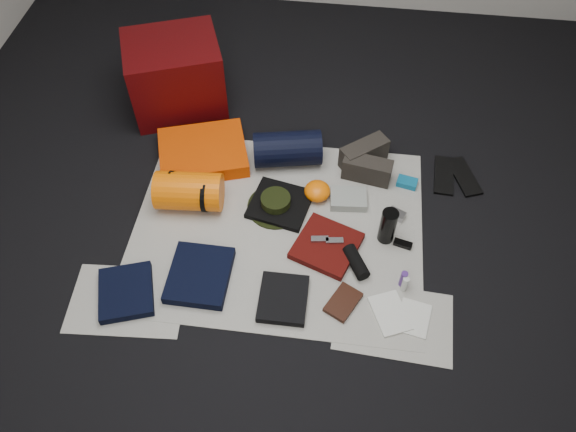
# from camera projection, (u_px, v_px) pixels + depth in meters

# --- Properties ---
(floor) EXTENTS (4.50, 4.50, 0.02)m
(floor) POSITION_uv_depth(u_px,v_px,m) (278.00, 229.00, 3.15)
(floor) COLOR black
(floor) RESTS_ON ground
(newspaper_mat) EXTENTS (1.60, 1.30, 0.01)m
(newspaper_mat) POSITION_uv_depth(u_px,v_px,m) (278.00, 228.00, 3.14)
(newspaper_mat) COLOR beige
(newspaper_mat) RESTS_ON floor
(newspaper_sheet_front_left) EXTENTS (0.61, 0.44, 0.00)m
(newspaper_sheet_front_left) POSITION_uv_depth(u_px,v_px,m) (128.00, 300.00, 2.86)
(newspaper_sheet_front_left) COLOR beige
(newspaper_sheet_front_left) RESTS_ON floor
(newspaper_sheet_front_right) EXTENTS (0.60, 0.43, 0.00)m
(newspaper_sheet_front_right) POSITION_uv_depth(u_px,v_px,m) (394.00, 322.00, 2.79)
(newspaper_sheet_front_right) COLOR beige
(newspaper_sheet_front_right) RESTS_ON floor
(red_cabinet) EXTENTS (0.71, 0.65, 0.48)m
(red_cabinet) POSITION_uv_depth(u_px,v_px,m) (176.00, 75.00, 3.57)
(red_cabinet) COLOR #470506
(red_cabinet) RESTS_ON floor
(sleeping_pad) EXTENTS (0.62, 0.56, 0.09)m
(sleeping_pad) POSITION_uv_depth(u_px,v_px,m) (203.00, 153.00, 3.42)
(sleeping_pad) COLOR #E74502
(sleeping_pad) RESTS_ON newspaper_mat
(stuff_sack) EXTENTS (0.39, 0.25, 0.22)m
(stuff_sack) POSITION_uv_depth(u_px,v_px,m) (189.00, 191.00, 3.15)
(stuff_sack) COLOR #FE6904
(stuff_sack) RESTS_ON newspaper_mat
(sack_strap_left) EXTENTS (0.02, 0.22, 0.22)m
(sack_strap_left) POSITION_uv_depth(u_px,v_px,m) (172.00, 190.00, 3.16)
(sack_strap_left) COLOR black
(sack_strap_left) RESTS_ON newspaper_mat
(sack_strap_right) EXTENTS (0.03, 0.22, 0.22)m
(sack_strap_right) POSITION_uv_depth(u_px,v_px,m) (206.00, 193.00, 3.15)
(sack_strap_right) COLOR black
(sack_strap_right) RESTS_ON newspaper_mat
(navy_duffel) EXTENTS (0.44, 0.29, 0.21)m
(navy_duffel) POSITION_uv_depth(u_px,v_px,m) (287.00, 149.00, 3.36)
(navy_duffel) COLOR black
(navy_duffel) RESTS_ON newspaper_mat
(boonie_brim) EXTENTS (0.38, 0.38, 0.01)m
(boonie_brim) POSITION_uv_depth(u_px,v_px,m) (276.00, 206.00, 3.22)
(boonie_brim) COLOR black
(boonie_brim) RESTS_ON newspaper_mat
(boonie_crown) EXTENTS (0.17, 0.17, 0.08)m
(boonie_crown) POSITION_uv_depth(u_px,v_px,m) (276.00, 202.00, 3.19)
(boonie_crown) COLOR black
(boonie_crown) RESTS_ON boonie_brim
(hiking_boot_left) EXTENTS (0.30, 0.27, 0.15)m
(hiking_boot_left) POSITION_uv_depth(u_px,v_px,m) (364.00, 153.00, 3.38)
(hiking_boot_left) COLOR #2C2822
(hiking_boot_left) RESTS_ON newspaper_mat
(hiking_boot_right) EXTENTS (0.30, 0.16, 0.14)m
(hiking_boot_right) POSITION_uv_depth(u_px,v_px,m) (367.00, 170.00, 3.30)
(hiking_boot_right) COLOR #2C2822
(hiking_boot_right) RESTS_ON newspaper_mat
(flip_flop_left) EXTENTS (0.13, 0.31, 0.02)m
(flip_flop_left) POSITION_uv_depth(u_px,v_px,m) (444.00, 175.00, 3.37)
(flip_flop_left) COLOR black
(flip_flop_left) RESTS_ON floor
(flip_flop_right) EXTENTS (0.21, 0.32, 0.02)m
(flip_flop_right) POSITION_uv_depth(u_px,v_px,m) (464.00, 176.00, 3.36)
(flip_flop_right) COLOR black
(flip_flop_right) RESTS_ON floor
(trousers_navy_a) EXTENTS (0.35, 0.37, 0.05)m
(trousers_navy_a) POSITION_uv_depth(u_px,v_px,m) (126.00, 292.00, 2.86)
(trousers_navy_a) COLOR black
(trousers_navy_a) RESTS_ON newspaper_mat
(trousers_navy_b) EXTENTS (0.31, 0.36, 0.06)m
(trousers_navy_b) POSITION_uv_depth(u_px,v_px,m) (200.00, 275.00, 2.92)
(trousers_navy_b) COLOR black
(trousers_navy_b) RESTS_ON newspaper_mat
(trousers_charcoal) EXTENTS (0.24, 0.28, 0.04)m
(trousers_charcoal) POSITION_uv_depth(u_px,v_px,m) (283.00, 299.00, 2.84)
(trousers_charcoal) COLOR black
(trousers_charcoal) RESTS_ON newspaper_mat
(black_tshirt) EXTENTS (0.38, 0.36, 0.03)m
(black_tshirt) POSITION_uv_depth(u_px,v_px,m) (280.00, 204.00, 3.22)
(black_tshirt) COLOR black
(black_tshirt) RESTS_ON newspaper_mat
(red_shirt) EXTENTS (0.41, 0.41, 0.04)m
(red_shirt) POSITION_uv_depth(u_px,v_px,m) (327.00, 246.00, 3.03)
(red_shirt) COLOR #480A07
(red_shirt) RESTS_ON newspaper_mat
(orange_stuff_sack) EXTENTS (0.18, 0.18, 0.10)m
(orange_stuff_sack) POSITION_uv_depth(u_px,v_px,m) (317.00, 191.00, 3.23)
(orange_stuff_sack) COLOR #FE6904
(orange_stuff_sack) RESTS_ON newspaper_mat
(first_aid_pouch) EXTENTS (0.22, 0.17, 0.05)m
(first_aid_pouch) POSITION_uv_depth(u_px,v_px,m) (348.00, 199.00, 3.23)
(first_aid_pouch) COLOR gray
(first_aid_pouch) RESTS_ON newspaper_mat
(water_bottle) EXTENTS (0.10, 0.10, 0.22)m
(water_bottle) POSITION_uv_depth(u_px,v_px,m) (388.00, 226.00, 3.00)
(water_bottle) COLOR black
(water_bottle) RESTS_ON newspaper_mat
(speaker) EXTENTS (0.16, 0.20, 0.07)m
(speaker) POSITION_uv_depth(u_px,v_px,m) (356.00, 262.00, 2.95)
(speaker) COLOR black
(speaker) RESTS_ON newspaper_mat
(compact_camera) EXTENTS (0.11, 0.09, 0.04)m
(compact_camera) POSITION_uv_depth(u_px,v_px,m) (396.00, 214.00, 3.17)
(compact_camera) COLOR #9F9FA4
(compact_camera) RESTS_ON newspaper_mat
(cyan_case) EXTENTS (0.13, 0.10, 0.04)m
(cyan_case) POSITION_uv_depth(u_px,v_px,m) (407.00, 182.00, 3.31)
(cyan_case) COLOR #0E628B
(cyan_case) RESTS_ON newspaper_mat
(toiletry_purple) EXTENTS (0.05, 0.05, 0.11)m
(toiletry_purple) POSITION_uv_depth(u_px,v_px,m) (403.00, 279.00, 2.87)
(toiletry_purple) COLOR #482578
(toiletry_purple) RESTS_ON newspaper_mat
(toiletry_clear) EXTENTS (0.04, 0.04, 0.10)m
(toiletry_clear) POSITION_uv_depth(u_px,v_px,m) (405.00, 284.00, 2.86)
(toiletry_clear) COLOR silver
(toiletry_clear) RESTS_ON newspaper_mat
(paperback_book) EXTENTS (0.20, 0.23, 0.03)m
(paperback_book) POSITION_uv_depth(u_px,v_px,m) (343.00, 302.00, 2.84)
(paperback_book) COLOR black
(paperback_book) RESTS_ON newspaper_mat
(map_booklet) EXTENTS (0.23, 0.27, 0.01)m
(map_booklet) POSITION_uv_depth(u_px,v_px,m) (390.00, 313.00, 2.81)
(map_booklet) COLOR silver
(map_booklet) RESTS_ON newspaper_mat
(map_printout) EXTENTS (0.18, 0.22, 0.01)m
(map_printout) POSITION_uv_depth(u_px,v_px,m) (414.00, 318.00, 2.79)
(map_printout) COLOR silver
(map_printout) RESTS_ON newspaper_mat
(sunglasses) EXTENTS (0.11, 0.06, 0.03)m
(sunglasses) POSITION_uv_depth(u_px,v_px,m) (403.00, 244.00, 3.05)
(sunglasses) COLOR black
(sunglasses) RESTS_ON newspaper_mat
(key_cluster) EXTENTS (0.07, 0.07, 0.01)m
(key_cluster) POSITION_uv_depth(u_px,v_px,m) (139.00, 307.00, 2.83)
(key_cluster) COLOR #9F9FA4
(key_cluster) RESTS_ON newspaper_mat
(tape_roll) EXTENTS (0.05, 0.05, 0.04)m
(tape_roll) POSITION_uv_depth(u_px,v_px,m) (284.00, 197.00, 3.20)
(tape_roll) COLOR white
(tape_roll) RESTS_ON black_tshirt
(energy_bar_a) EXTENTS (0.10, 0.05, 0.01)m
(energy_bar_a) POSITION_uv_depth(u_px,v_px,m) (320.00, 239.00, 3.03)
(energy_bar_a) COLOR #9F9FA4
(energy_bar_a) RESTS_ON red_shirt
(energy_bar_b) EXTENTS (0.10, 0.05, 0.01)m
(energy_bar_b) POSITION_uv_depth(u_px,v_px,m) (335.00, 241.00, 3.02)
(energy_bar_b) COLOR #9F9FA4
(energy_bar_b) RESTS_ON red_shirt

